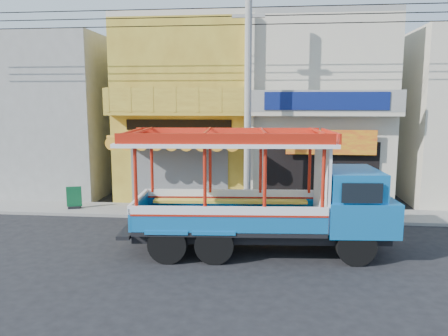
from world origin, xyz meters
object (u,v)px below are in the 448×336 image
(songthaew_truck, at_px, (278,194))
(potted_plant_c, at_px, (375,200))
(potted_plant_b, at_px, (325,203))
(potted_plant_a, at_px, (318,199))
(utility_pole, at_px, (252,88))
(green_sign, at_px, (74,199))

(songthaew_truck, bearing_deg, potted_plant_c, 49.87)
(songthaew_truck, xyz_separation_m, potted_plant_b, (1.91, 4.07, -1.17))
(songthaew_truck, bearing_deg, potted_plant_b, 64.82)
(potted_plant_a, bearing_deg, potted_plant_b, -100.49)
(potted_plant_a, xyz_separation_m, potted_plant_b, (0.17, -0.82, 0.02))
(utility_pole, distance_m, potted_plant_c, 6.68)
(potted_plant_b, height_order, potted_plant_c, potted_plant_c)
(potted_plant_a, relative_size, potted_plant_c, 0.89)
(songthaew_truck, bearing_deg, potted_plant_a, 70.42)
(green_sign, bearing_deg, potted_plant_a, 4.48)
(utility_pole, xyz_separation_m, potted_plant_b, (2.86, 0.46, -4.42))
(potted_plant_b, xyz_separation_m, potted_plant_c, (2.05, 0.63, 0.04))
(potted_plant_b, distance_m, potted_plant_c, 2.15)
(songthaew_truck, bearing_deg, green_sign, 153.68)
(songthaew_truck, relative_size, potted_plant_b, 8.26)
(green_sign, distance_m, potted_plant_b, 10.22)
(potted_plant_a, bearing_deg, potted_plant_c, -27.23)
(green_sign, xyz_separation_m, potted_plant_a, (10.05, 0.79, 0.08))
(potted_plant_a, height_order, potted_plant_b, potted_plant_b)
(green_sign, bearing_deg, songthaew_truck, -26.32)
(utility_pole, relative_size, songthaew_truck, 3.47)
(songthaew_truck, bearing_deg, utility_pole, 104.73)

